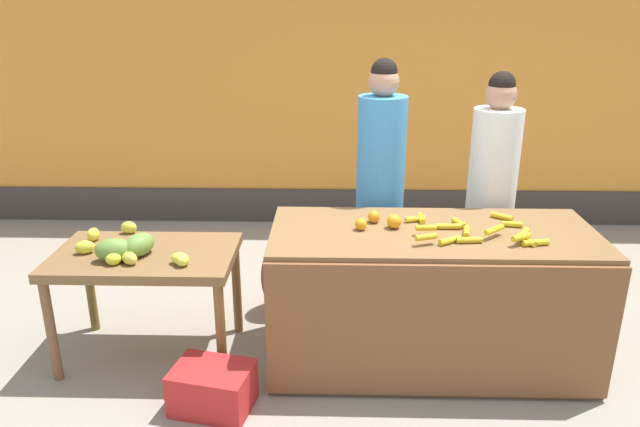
# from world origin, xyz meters

# --- Properties ---
(ground_plane) EXTENTS (24.00, 24.00, 0.00)m
(ground_plane) POSITION_xyz_m (0.00, 0.00, 0.00)
(ground_plane) COLOR gray
(market_wall_back) EXTENTS (9.77, 0.23, 2.89)m
(market_wall_back) POSITION_xyz_m (0.00, 2.64, 1.42)
(market_wall_back) COLOR orange
(market_wall_back) RESTS_ON ground
(fruit_stall_counter) EXTENTS (1.98, 0.87, 0.89)m
(fruit_stall_counter) POSITION_xyz_m (0.30, -0.01, 0.45)
(fruit_stall_counter) COLOR brown
(fruit_stall_counter) RESTS_ON ground
(side_table_wooden) EXTENTS (1.13, 0.70, 0.73)m
(side_table_wooden) POSITION_xyz_m (-1.49, 0.00, 0.64)
(side_table_wooden) COLOR brown
(side_table_wooden) RESTS_ON ground
(banana_bunch_pile) EXTENTS (0.79, 0.54, 0.07)m
(banana_bunch_pile) POSITION_xyz_m (0.53, -0.06, 0.92)
(banana_bunch_pile) COLOR gold
(banana_bunch_pile) RESTS_ON fruit_stall_counter
(orange_pile) EXTENTS (0.29, 0.21, 0.09)m
(orange_pile) POSITION_xyz_m (-0.02, 0.05, 0.94)
(orange_pile) COLOR orange
(orange_pile) RESTS_ON fruit_stall_counter
(mango_papaya_pile) EXTENTS (0.77, 0.60, 0.14)m
(mango_papaya_pile) POSITION_xyz_m (-1.57, -0.07, 0.79)
(mango_papaya_pile) COLOR #DED246
(mango_papaya_pile) RESTS_ON side_table_wooden
(vendor_woman_blue_shirt) EXTENTS (0.34, 0.34, 1.86)m
(vendor_woman_blue_shirt) POSITION_xyz_m (0.02, 0.67, 0.94)
(vendor_woman_blue_shirt) COLOR #33333D
(vendor_woman_blue_shirt) RESTS_ON ground
(vendor_woman_white_shirt) EXTENTS (0.34, 0.34, 1.77)m
(vendor_woman_white_shirt) POSITION_xyz_m (0.81, 0.67, 0.89)
(vendor_woman_white_shirt) COLOR #33333D
(vendor_woman_white_shirt) RESTS_ON ground
(produce_crate) EXTENTS (0.50, 0.41, 0.26)m
(produce_crate) POSITION_xyz_m (-0.99, -0.55, 0.13)
(produce_crate) COLOR red
(produce_crate) RESTS_ON ground
(produce_sack) EXTENTS (0.47, 0.46, 0.56)m
(produce_sack) POSITION_xyz_m (-0.68, 0.62, 0.28)
(produce_sack) COLOR maroon
(produce_sack) RESTS_ON ground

